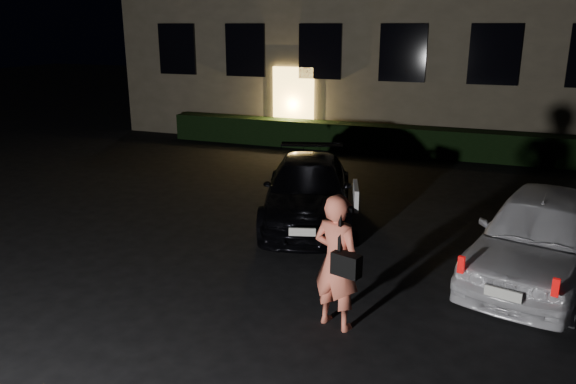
% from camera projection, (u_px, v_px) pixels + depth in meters
% --- Properties ---
extents(ground, '(80.00, 80.00, 0.00)m').
position_uv_depth(ground, '(259.00, 308.00, 7.88)').
color(ground, black).
rests_on(ground, ground).
extents(hedge, '(15.00, 0.70, 0.85)m').
position_uv_depth(hedge, '(395.00, 140.00, 17.17)').
color(hedge, black).
rests_on(hedge, ground).
extents(sedan, '(2.82, 4.52, 1.22)m').
position_uv_depth(sedan, '(308.00, 190.00, 11.32)').
color(sedan, black).
rests_on(sedan, ground).
extents(hatch, '(2.66, 4.39, 1.40)m').
position_uv_depth(hatch, '(541.00, 235.00, 8.66)').
color(hatch, white).
rests_on(hatch, ground).
extents(man, '(0.76, 0.63, 1.82)m').
position_uv_depth(man, '(337.00, 262.00, 7.17)').
color(man, '#EA6E53').
rests_on(man, ground).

